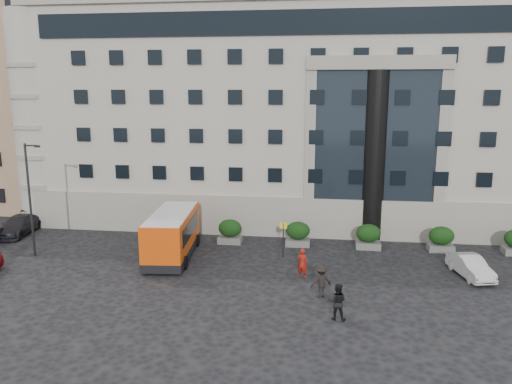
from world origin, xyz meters
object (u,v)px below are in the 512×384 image
Objects in this scene: white_taxi at (470,266)px; pedestrian_a at (302,263)px; hedge_c at (298,234)px; red_truck at (91,204)px; parked_car_c at (18,225)px; pedestrian_c at (321,281)px; parked_car_d at (102,208)px; hedge_d at (368,236)px; street_lamp at (30,196)px; hedge_a at (164,229)px; bus_stop_sign at (283,233)px; pedestrian_b at (337,302)px; hedge_e at (441,239)px; minibus at (172,233)px; hedge_b at (230,231)px.

pedestrian_a is (-10.49, -1.57, 0.28)m from white_taxi.
red_truck is at bearing 164.26° from hedge_c.
hedge_c is 0.36× the size of parked_car_c.
hedge_c is 0.96× the size of pedestrian_c.
hedge_d is at bearing -6.65° from parked_car_d.
hedge_a is at bearing 31.16° from street_lamp.
pedestrian_c is at bearing -68.14° from bus_stop_sign.
hedge_d is at bearing -14.86° from red_truck.
pedestrian_a is at bearing -25.64° from parked_car_d.
hedge_c is 0.46× the size of white_taxi.
white_taxi is at bearing -0.31° from street_lamp.
bus_stop_sign is 1.30× the size of pedestrian_b.
hedge_e is 0.96× the size of pedestrian_c.
parked_car_d is at bearing 151.99° from bus_stop_sign.
bus_stop_sign is 19.81m from red_truck.
hedge_c is at bearing -66.55° from pedestrian_a.
minibus is at bearing -164.85° from hedge_d.
hedge_b is at bearing -5.97° from parked_car_c.
bus_stop_sign is 7.19m from pedestrian_c.
pedestrian_a reaches higher than parked_car_c.
minibus reaches higher than hedge_c.
pedestrian_a reaches higher than hedge_c.
bus_stop_sign is (4.30, -2.80, 0.80)m from hedge_b.
pedestrian_b is at bearing -57.25° from hedge_b.
pedestrian_c is at bearing -37.89° from red_truck.
hedge_c reaches higher than parked_car_d.
street_lamp is 17.75m from bus_stop_sign.
minibus reaches higher than pedestrian_a.
pedestrian_a is at bearing -21.68° from minibus.
parked_car_c is (-14.07, 3.74, -1.01)m from minibus.
hedge_d reaches higher than white_taxi.
street_lamp reaches higher than hedge_a.
hedge_a is 1.00× the size of hedge_d.
hedge_d is at bearing 0.00° from hedge_c.
street_lamp is 4.23× the size of pedestrian_a.
hedge_d is (10.40, 0.00, 0.00)m from hedge_b.
minibus is (-7.71, -0.94, 0.02)m from bus_stop_sign.
hedge_c is 19.27m from street_lamp.
hedge_a and hedge_b have the same top height.
hedge_b is at bearing 0.00° from hedge_a.
hedge_e is at bearing 0.00° from hedge_a.
pedestrian_c reaches higher than hedge_b.
hedge_c is 6.56m from pedestrian_a.
red_truck is (-18.95, 5.34, 0.45)m from hedge_c.
pedestrian_c is (-0.83, 2.68, -0.01)m from pedestrian_b.
hedge_e is 0.36× the size of parked_car_c.
hedge_e is (15.60, 0.00, 0.00)m from hedge_b.
hedge_c is 3.05m from bus_stop_sign.
hedge_b is 1.00× the size of hedge_e.
pedestrian_c is (20.10, -4.63, -3.41)m from street_lamp.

